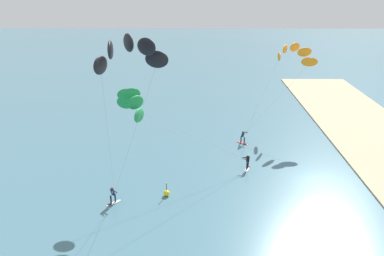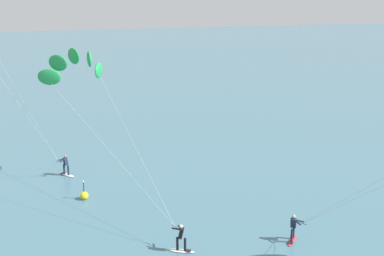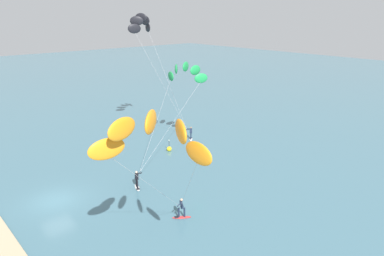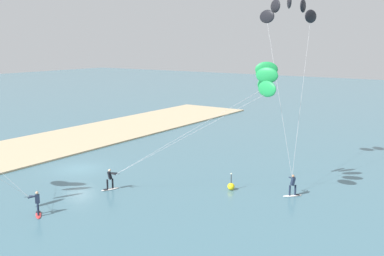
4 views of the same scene
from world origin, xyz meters
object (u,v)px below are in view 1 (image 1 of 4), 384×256
at_px(kitesurfer_nearshore, 138,105).
at_px(marker_buoy, 167,193).
at_px(kitesurfer_mid_water, 128,62).
at_px(kitesurfer_far_out, 293,56).

xyz_separation_m(kitesurfer_nearshore, marker_buoy, (-0.13, -2.20, -8.21)).
bearing_deg(marker_buoy, kitesurfer_nearshore, 86.67).
xyz_separation_m(kitesurfer_mid_water, marker_buoy, (6.58, -1.54, -13.18)).
bearing_deg(kitesurfer_nearshore, kitesurfer_mid_water, -174.41).
distance_m(kitesurfer_nearshore, kitesurfer_far_out, 23.89).
xyz_separation_m(kitesurfer_far_out, marker_buoy, (-17.37, 14.32, -9.03)).
bearing_deg(kitesurfer_mid_water, marker_buoy, -13.17).
height_order(kitesurfer_mid_water, marker_buoy, kitesurfer_mid_water).
distance_m(kitesurfer_mid_water, marker_buoy, 14.82).
distance_m(kitesurfer_nearshore, marker_buoy, 8.50).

